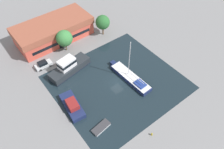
# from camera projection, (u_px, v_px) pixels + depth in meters

# --- Properties ---
(ground_plane) EXTENTS (440.00, 440.00, 0.00)m
(ground_plane) POSITION_uv_depth(u_px,v_px,m) (117.00, 82.00, 51.69)
(ground_plane) COLOR slate
(water_canal) EXTENTS (28.26, 26.07, 0.01)m
(water_canal) POSITION_uv_depth(u_px,v_px,m) (117.00, 82.00, 51.69)
(water_canal) COLOR black
(water_canal) RESTS_ON ground
(warehouse_building) EXTENTS (21.26, 10.28, 5.34)m
(warehouse_building) POSITION_uv_depth(u_px,v_px,m) (53.00, 30.00, 60.92)
(warehouse_building) COLOR #C64C3D
(warehouse_building) RESTS_ON ground
(quay_tree_near_building) EXTENTS (4.33, 4.33, 6.14)m
(quay_tree_near_building) POSITION_uv_depth(u_px,v_px,m) (64.00, 38.00, 56.57)
(quay_tree_near_building) COLOR brown
(quay_tree_near_building) RESTS_ON ground
(quay_tree_by_water) EXTENTS (4.08, 4.08, 6.15)m
(quay_tree_by_water) POSITION_uv_depth(u_px,v_px,m) (103.00, 22.00, 61.18)
(quay_tree_by_water) COLOR brown
(quay_tree_by_water) RESTS_ON ground
(parked_car) EXTENTS (4.21, 1.92, 1.70)m
(parked_car) POSITION_uv_depth(u_px,v_px,m) (43.00, 64.00, 54.50)
(parked_car) COLOR silver
(parked_car) RESTS_ON ground
(sailboat_moored) EXTENTS (3.25, 12.85, 10.78)m
(sailboat_moored) POSITION_uv_depth(u_px,v_px,m) (130.00, 77.00, 51.98)
(sailboat_moored) COLOR #19234C
(sailboat_moored) RESTS_ON water_canal
(motor_cruiser) EXTENTS (11.30, 5.39, 4.18)m
(motor_cruiser) POSITION_uv_depth(u_px,v_px,m) (69.00, 67.00, 52.97)
(motor_cruiser) COLOR #23282D
(motor_cruiser) RESTS_ON water_canal
(small_dinghy) EXTENTS (4.13, 2.21, 0.54)m
(small_dinghy) POSITION_uv_depth(u_px,v_px,m) (101.00, 127.00, 43.36)
(small_dinghy) COLOR silver
(small_dinghy) RESTS_ON water_canal
(cabin_boat) EXTENTS (3.73, 7.89, 2.27)m
(cabin_boat) POSITION_uv_depth(u_px,v_px,m) (72.00, 105.00, 46.25)
(cabin_boat) COLOR #19234C
(cabin_boat) RESTS_ON water_canal
(mooring_bollard) EXTENTS (0.33, 0.33, 0.64)m
(mooring_bollard) POSITION_uv_depth(u_px,v_px,m) (152.00, 134.00, 42.31)
(mooring_bollard) COLOR olive
(mooring_bollard) RESTS_ON ground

